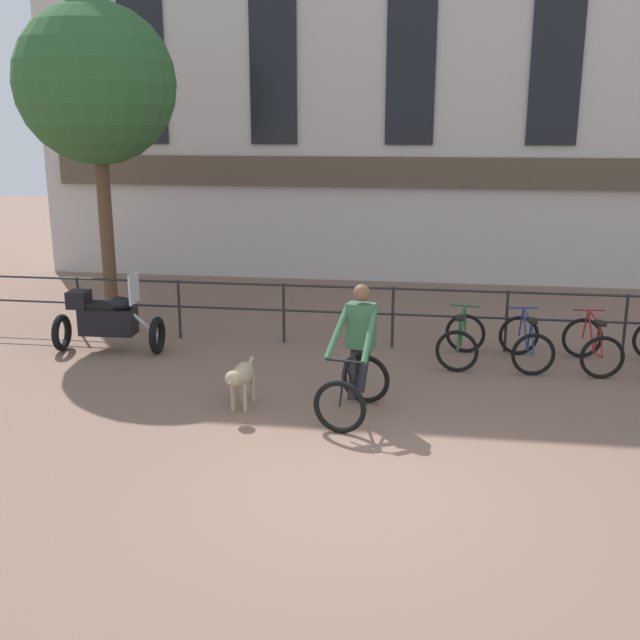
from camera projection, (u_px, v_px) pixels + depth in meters
The scene contains 10 objects.
ground_plane at pixel (364, 490), 7.78m from camera, with size 60.00×60.00×0.00m, color #7A5B4C.
canal_railing at pixel (393, 307), 12.58m from camera, with size 15.05×0.05×1.05m.
building_facade at pixel (413, 20), 16.79m from camera, with size 18.00×0.72×11.93m.
cyclist_with_bike at pixel (357, 358), 9.65m from camera, with size 0.90×1.28×1.70m.
dog at pixel (241, 376), 9.94m from camera, with size 0.29×1.04×0.62m.
parked_motorcycle at pixel (107, 319), 12.35m from camera, with size 1.79×0.70×1.35m.
parked_bicycle_near_lamp at pixel (461, 340), 11.88m from camera, with size 0.83×1.20×0.86m.
parked_bicycle_mid_left at pixel (526, 343), 11.73m from camera, with size 0.77×1.17×0.86m.
parked_bicycle_mid_right at pixel (592, 346), 11.59m from camera, with size 0.76×1.16×0.86m.
tree_canalside_left at pixel (96, 85), 13.73m from camera, with size 2.94×2.94×5.87m.
Camera 1 is at (0.59, -7.07, 3.68)m, focal length 42.00 mm.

